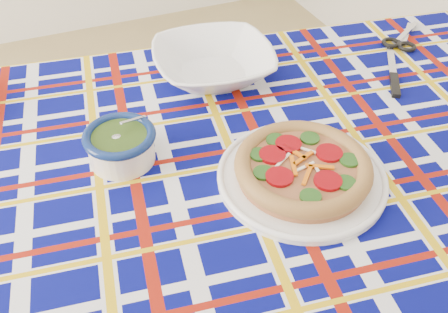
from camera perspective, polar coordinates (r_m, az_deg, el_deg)
name	(u,v)px	position (r m, az deg, el deg)	size (l,w,h in m)	color
floor	(48,304)	(1.91, -19.45, -15.57)	(4.00, 4.00, 0.00)	#947D4C
dining_table	(209,214)	(1.04, -1.68, -6.54)	(1.92, 1.36, 0.83)	brown
tablecloth	(209,205)	(1.02, -1.71, -5.52)	(1.81, 1.15, 0.12)	#05085E
main_focaccia_plate	(303,167)	(0.98, 9.00, -1.25)	(0.34, 0.34, 0.07)	#A05F38
pesto_bowl	(120,143)	(1.03, -11.75, 1.51)	(0.15, 0.15, 0.09)	#20360E
serving_bowl	(213,63)	(1.28, -1.21, 10.66)	(0.30, 0.30, 0.07)	white
table_knife	(392,62)	(1.41, 18.63, 10.21)	(0.26, 0.02, 0.01)	silver
kitchen_scissors	(407,32)	(1.57, 20.18, 13.18)	(0.21, 0.10, 0.02)	silver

